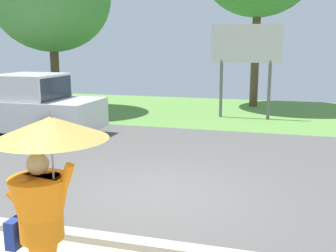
# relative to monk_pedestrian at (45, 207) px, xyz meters

# --- Properties ---
(ground_plane) EXTENTS (40.00, 22.00, 0.20)m
(ground_plane) POSITION_rel_monk_pedestrian_xyz_m (0.06, 6.45, -1.19)
(ground_plane) COLOR #565451
(monk_pedestrian) EXTENTS (1.13, 1.11, 2.13)m
(monk_pedestrian) POSITION_rel_monk_pedestrian_xyz_m (0.00, 0.00, 0.00)
(monk_pedestrian) COLOR orange
(monk_pedestrian) RESTS_ON ground_plane
(pickup_truck) EXTENTS (5.20, 2.28, 1.88)m
(pickup_truck) POSITION_rel_monk_pedestrian_xyz_m (-5.63, 7.32, -0.28)
(pickup_truck) COLOR silver
(pickup_truck) RESTS_ON ground_plane
(roadside_billboard) EXTENTS (2.60, 0.12, 3.50)m
(roadside_billboard) POSITION_rel_monk_pedestrian_xyz_m (0.88, 12.10, 1.40)
(roadside_billboard) COLOR slate
(roadside_billboard) RESTS_ON ground_plane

